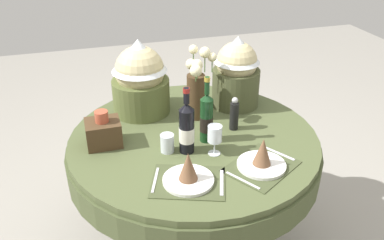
{
  "coord_description": "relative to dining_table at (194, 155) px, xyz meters",
  "views": [
    {
      "loc": [
        -0.56,
        -1.86,
        1.94
      ],
      "look_at": [
        0.0,
        0.03,
        0.85
      ],
      "focal_mm": 38.21,
      "sensor_mm": 36.0,
      "label": 1
    }
  ],
  "objects": [
    {
      "name": "gift_tub_back_right",
      "position": [
        0.36,
        0.3,
        0.36
      ],
      "size": [
        0.29,
        0.29,
        0.45
      ],
      "color": "#474C2D",
      "rests_on": "dining_table"
    },
    {
      "name": "wine_bottle_left",
      "position": [
        0.05,
        -0.07,
        0.27
      ],
      "size": [
        0.07,
        0.07,
        0.37
      ],
      "color": "#143819",
      "rests_on": "dining_table"
    },
    {
      "name": "wine_bottle_centre",
      "position": [
        -0.08,
        -0.14,
        0.27
      ],
      "size": [
        0.08,
        0.08,
        0.36
      ],
      "color": "black",
      "rests_on": "dining_table"
    },
    {
      "name": "wine_glass_right",
      "position": [
        0.05,
        -0.2,
        0.24
      ],
      "size": [
        0.07,
        0.07,
        0.16
      ],
      "color": "silver",
      "rests_on": "dining_table"
    },
    {
      "name": "flower_vase",
      "position": [
        0.08,
        0.2,
        0.33
      ],
      "size": [
        0.19,
        0.21,
        0.43
      ],
      "color": "#47331E",
      "rests_on": "dining_table"
    },
    {
      "name": "place_setting_left",
      "position": [
        -0.15,
        -0.4,
        0.17
      ],
      "size": [
        0.41,
        0.36,
        0.16
      ],
      "color": "#41492B",
      "rests_on": "dining_table"
    },
    {
      "name": "dining_table",
      "position": [
        0.0,
        0.0,
        0.0
      ],
      "size": [
        1.4,
        1.4,
        0.77
      ],
      "color": "#4C5633",
      "rests_on": "ground"
    },
    {
      "name": "ground",
      "position": [
        0.0,
        0.0,
        -0.64
      ],
      "size": [
        8.0,
        8.0,
        0.0
      ],
      "primitive_type": "plane",
      "color": "#9E998E"
    },
    {
      "name": "gift_tub_back_left",
      "position": [
        -0.22,
        0.37,
        0.37
      ],
      "size": [
        0.34,
        0.34,
        0.46
      ],
      "color": "#566033",
      "rests_on": "dining_table"
    },
    {
      "name": "pepper_mill",
      "position": [
        0.24,
        0.01,
        0.22
      ],
      "size": [
        0.05,
        0.05,
        0.2
      ],
      "color": "black",
      "rests_on": "dining_table"
    },
    {
      "name": "woven_basket_side_left",
      "position": [
        -0.48,
        0.05,
        0.2
      ],
      "size": [
        0.18,
        0.16,
        0.2
      ],
      "color": "#47331E",
      "rests_on": "dining_table"
    },
    {
      "name": "tumbler_near_left",
      "position": [
        -0.18,
        -0.11,
        0.18
      ],
      "size": [
        0.07,
        0.07,
        0.1
      ],
      "primitive_type": "cylinder",
      "color": "silver",
      "rests_on": "dining_table"
    },
    {
      "name": "place_setting_right",
      "position": [
        0.23,
        -0.38,
        0.17
      ],
      "size": [
        0.43,
        0.4,
        0.16
      ],
      "color": "#41492B",
      "rests_on": "dining_table"
    }
  ]
}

